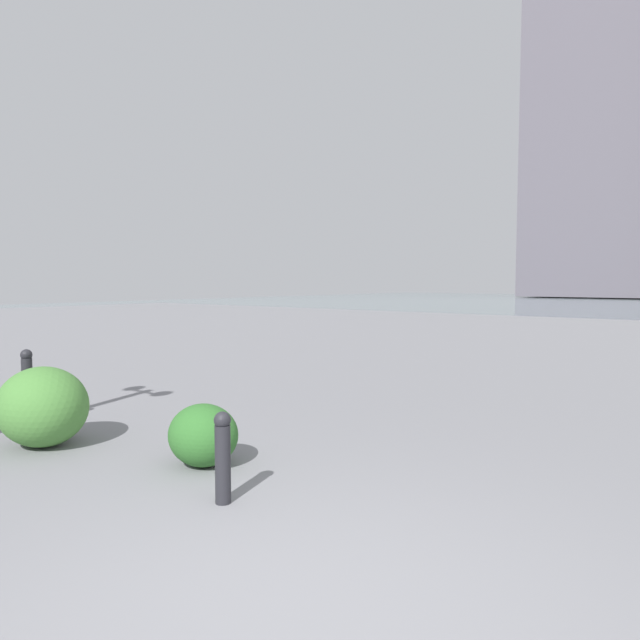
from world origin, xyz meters
TOP-DOWN VIEW (x-y plane):
  - building_slab at (14.28, -68.68)m, footprint 13.46×12.08m
  - bollard_near at (1.45, -0.87)m, footprint 0.13×0.13m
  - bollard_mid at (4.98, -1.07)m, footprint 0.13×0.13m
  - shrub_low at (4.04, -0.78)m, footprint 0.96×0.87m
  - shrub_round at (2.26, -1.37)m, footprint 0.67×0.60m

SIDE VIEW (x-z plane):
  - shrub_round at x=2.26m, z-range 0.00..0.57m
  - bollard_near at x=1.45m, z-range 0.02..0.72m
  - shrub_low at x=4.04m, z-range 0.00..0.82m
  - bollard_mid at x=4.98m, z-range 0.02..0.92m
  - building_slab at x=14.28m, z-range -1.04..36.99m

